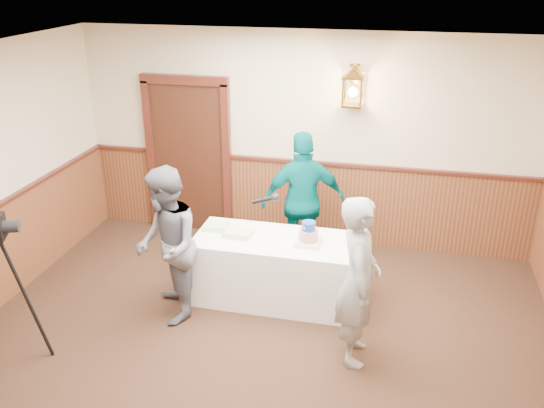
{
  "coord_description": "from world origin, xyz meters",
  "views": [
    {
      "loc": [
        1.22,
        -3.6,
        3.58
      ],
      "look_at": [
        -0.02,
        1.7,
        1.25
      ],
      "focal_mm": 38.0,
      "sensor_mm": 36.0,
      "label": 1
    }
  ],
  "objects": [
    {
      "name": "tiered_cake",
      "position": [
        0.35,
        1.85,
        0.85
      ],
      "size": [
        0.27,
        0.27,
        0.27
      ],
      "rotation": [
        0.0,
        0.0,
        -0.07
      ],
      "color": "beige",
      "rests_on": "display_table"
    },
    {
      "name": "baker",
      "position": [
        0.95,
        1.06,
        0.84
      ],
      "size": [
        0.47,
        0.65,
        1.68
      ],
      "primitive_type": "imported",
      "rotation": [
        0.0,
        0.0,
        1.69
      ],
      "color": "#97989C",
      "rests_on": "ground"
    },
    {
      "name": "display_table",
      "position": [
        -0.02,
        1.9,
        0.38
      ],
      "size": [
        1.8,
        0.8,
        0.75
      ],
      "primitive_type": "cube",
      "color": "white",
      "rests_on": "ground"
    },
    {
      "name": "sheet_cake_green",
      "position": [
        -0.74,
        1.99,
        0.78
      ],
      "size": [
        0.27,
        0.22,
        0.06
      ],
      "primitive_type": "cube",
      "rotation": [
        0.0,
        0.0,
        0.05
      ],
      "color": "#9BCF92",
      "rests_on": "display_table"
    },
    {
      "name": "room_shell",
      "position": [
        -0.05,
        0.45,
        1.52
      ],
      "size": [
        6.02,
        7.02,
        2.81
      ],
      "color": "beige",
      "rests_on": "ground"
    },
    {
      "name": "interviewer",
      "position": [
        -1.04,
        1.3,
        0.84
      ],
      "size": [
        1.58,
        1.02,
        1.69
      ],
      "rotation": [
        0.0,
        0.0,
        -1.11
      ],
      "color": "slate",
      "rests_on": "ground"
    },
    {
      "name": "assistant_p",
      "position": [
        0.13,
        2.74,
        0.87
      ],
      "size": [
        1.1,
        0.74,
        1.74
      ],
      "primitive_type": "imported",
      "rotation": [
        0.0,
        0.0,
        3.49
      ],
      "color": "#005D5E",
      "rests_on": "ground"
    },
    {
      "name": "sheet_cake_yellow",
      "position": [
        -0.44,
        1.88,
        0.78
      ],
      "size": [
        0.32,
        0.25,
        0.06
      ],
      "primitive_type": "cube",
      "rotation": [
        0.0,
        0.0,
        -0.06
      ],
      "color": "#D7BD80",
      "rests_on": "display_table"
    }
  ]
}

